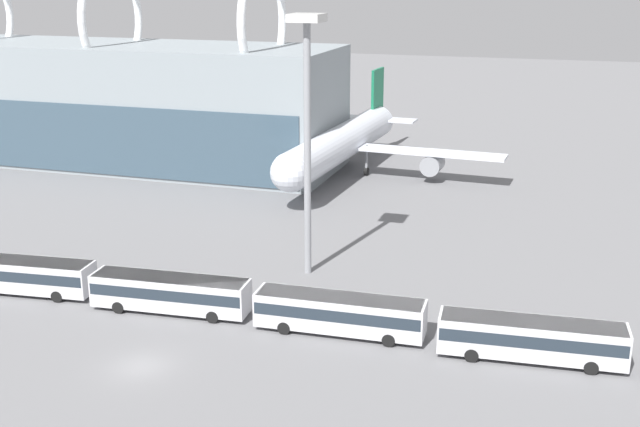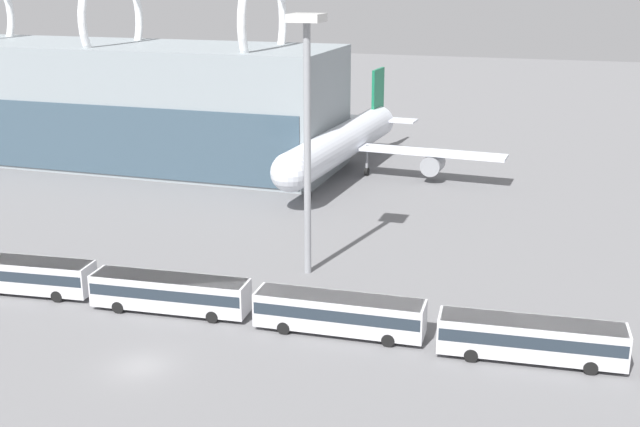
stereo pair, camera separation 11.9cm
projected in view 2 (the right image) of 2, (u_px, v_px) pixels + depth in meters
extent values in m
plane|color=slate|center=(141.00, 366.00, 56.19)|extent=(440.00, 440.00, 0.00)
torus|color=white|center=(112.00, 20.00, 111.42)|extent=(1.10, 15.71, 15.71)
torus|color=white|center=(263.00, 23.00, 104.80)|extent=(1.10, 15.71, 15.71)
cone|color=white|center=(10.00, 107.00, 132.18)|extent=(5.66, 6.72, 4.96)
cylinder|color=gray|center=(20.00, 137.00, 119.64)|extent=(2.70, 3.94, 2.28)
cube|color=#5B338C|center=(5.00, 79.00, 130.19)|extent=(1.04, 5.39, 7.68)
cube|color=white|center=(8.00, 104.00, 131.38)|extent=(13.85, 4.80, 0.28)
cylinder|color=silver|center=(341.00, 143.00, 106.41)|extent=(6.39, 35.16, 4.58)
sphere|color=silver|center=(290.00, 173.00, 90.77)|extent=(4.49, 4.49, 4.49)
cone|color=silver|center=(379.00, 121.00, 122.05)|extent=(4.74, 7.89, 4.35)
cube|color=silver|center=(346.00, 146.00, 108.55)|extent=(43.10, 5.87, 0.35)
cylinder|color=gray|center=(433.00, 164.00, 104.91)|extent=(2.80, 3.75, 2.62)
cylinder|color=gray|center=(266.00, 150.00, 113.10)|extent=(2.80, 3.75, 2.62)
cube|color=#19724C|center=(378.00, 93.00, 120.03)|extent=(0.66, 5.13, 7.31)
cube|color=silver|center=(377.00, 119.00, 121.16)|extent=(12.06, 3.81, 0.28)
cylinder|color=gray|center=(309.00, 180.00, 96.59)|extent=(0.36, 0.36, 3.68)
cylinder|color=black|center=(309.00, 195.00, 97.12)|extent=(0.51, 1.12, 1.10)
cylinder|color=gray|center=(367.00, 158.00, 107.97)|extent=(0.36, 0.36, 3.68)
cylinder|color=black|center=(367.00, 172.00, 108.51)|extent=(0.51, 1.12, 1.10)
cylinder|color=gray|center=(326.00, 155.00, 110.00)|extent=(0.36, 0.36, 3.68)
cylinder|color=black|center=(326.00, 168.00, 110.53)|extent=(0.51, 1.12, 1.10)
cube|color=silver|center=(20.00, 274.00, 68.60)|extent=(13.25, 4.02, 2.63)
cube|color=#232D38|center=(20.00, 271.00, 68.52)|extent=(13.00, 4.02, 0.92)
cube|color=silver|center=(18.00, 260.00, 68.23)|extent=(12.85, 3.90, 0.12)
cylinder|color=black|center=(72.00, 285.00, 69.31)|extent=(1.03, 0.40, 1.00)
cylinder|color=black|center=(57.00, 296.00, 66.96)|extent=(1.03, 0.40, 1.00)
cube|color=silver|center=(170.00, 292.00, 64.72)|extent=(13.21, 3.68, 2.63)
cube|color=#232D38|center=(170.00, 289.00, 64.64)|extent=(12.95, 3.69, 0.92)
cube|color=silver|center=(169.00, 278.00, 64.36)|extent=(12.81, 3.57, 0.12)
cylinder|color=black|center=(223.00, 305.00, 65.32)|extent=(1.02, 0.37, 1.00)
cylinder|color=black|center=(212.00, 317.00, 63.00)|extent=(1.02, 0.37, 1.00)
cylinder|color=black|center=(132.00, 296.00, 67.13)|extent=(1.02, 0.37, 1.00)
cylinder|color=black|center=(118.00, 307.00, 64.81)|extent=(1.02, 0.37, 1.00)
cube|color=silver|center=(339.00, 313.00, 60.83)|extent=(13.15, 3.27, 2.63)
cube|color=#232D38|center=(339.00, 310.00, 60.76)|extent=(12.89, 3.29, 0.92)
cube|color=silver|center=(339.00, 298.00, 60.47)|extent=(12.76, 3.18, 0.12)
cylinder|color=black|center=(394.00, 326.00, 61.31)|extent=(1.01, 0.34, 1.00)
cylinder|color=black|center=(388.00, 340.00, 59.00)|extent=(1.01, 0.34, 1.00)
cylinder|color=black|center=(293.00, 315.00, 63.35)|extent=(1.01, 0.34, 1.00)
cylinder|color=black|center=(284.00, 328.00, 61.04)|extent=(1.01, 0.34, 1.00)
cube|color=silver|center=(531.00, 338.00, 56.61)|extent=(13.22, 3.71, 2.63)
cube|color=#232D38|center=(531.00, 335.00, 56.53)|extent=(12.96, 3.72, 0.92)
cube|color=silver|center=(532.00, 322.00, 56.24)|extent=(12.82, 3.60, 0.12)
cylinder|color=black|center=(588.00, 352.00, 57.22)|extent=(1.02, 0.38, 1.00)
cylinder|color=black|center=(591.00, 368.00, 54.89)|extent=(1.02, 0.38, 1.00)
cylinder|color=black|center=(473.00, 340.00, 59.01)|extent=(1.02, 0.38, 1.00)
cylinder|color=black|center=(471.00, 355.00, 56.68)|extent=(1.02, 0.38, 1.00)
cylinder|color=gray|center=(307.00, 153.00, 70.46)|extent=(0.63, 0.63, 22.54)
cube|color=silver|center=(307.00, 18.00, 67.11)|extent=(2.80, 2.80, 0.70)
cube|color=silver|center=(226.00, 298.00, 67.81)|extent=(10.32, 2.64, 0.01)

